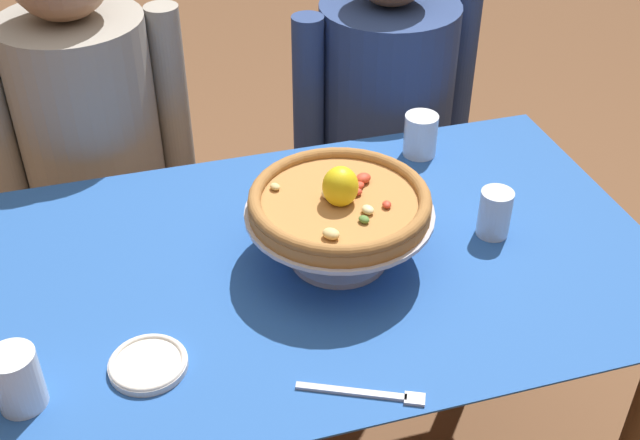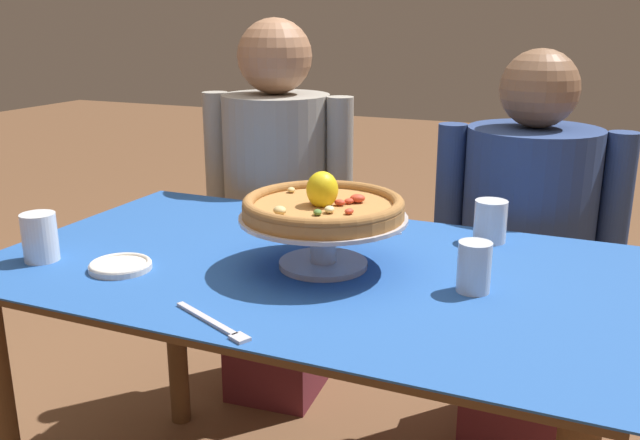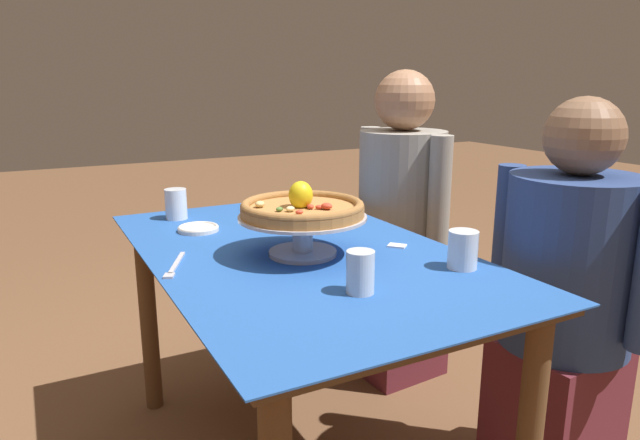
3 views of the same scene
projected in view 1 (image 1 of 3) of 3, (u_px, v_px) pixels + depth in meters
The scene contains 11 objects.
dining_table at pixel (314, 302), 1.56m from camera, with size 1.31×0.80×0.72m.
pizza_stand at pixel (339, 227), 1.46m from camera, with size 0.35×0.35×0.11m.
pizza at pixel (340, 201), 1.42m from camera, with size 0.33×0.33×0.09m.
water_glass_front_left at pixel (18, 383), 1.19m from camera, with size 0.07×0.07×0.10m.
water_glass_back_right at pixel (420, 138), 1.78m from camera, with size 0.08×0.08×0.10m.
water_glass_side_right at pixel (494, 216), 1.54m from camera, with size 0.06×0.06×0.10m.
side_plate at pixel (148, 364), 1.27m from camera, with size 0.13×0.13×0.02m.
dinner_fork at pixel (368, 394), 1.23m from camera, with size 0.19×0.10×0.01m.
sugar_packet at pixel (326, 176), 1.72m from camera, with size 0.05×0.04×0.01m, color white.
diner_left at pixel (98, 173), 1.97m from camera, with size 0.49×0.36×1.21m.
diner_right at pixel (383, 137), 2.18m from camera, with size 0.51×0.38×1.14m.
Camera 1 is at (-0.31, -1.12, 1.66)m, focal length 44.57 mm.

